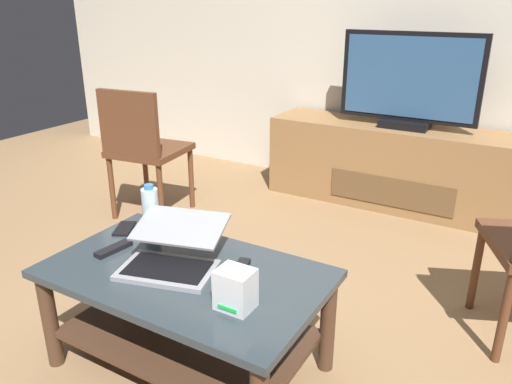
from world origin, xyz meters
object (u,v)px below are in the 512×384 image
tv_remote (239,270)px  soundbar_remote (114,249)px  media_cabinet (401,167)px  television (409,83)px  router_box (235,289)px  water_bottle_near (151,212)px  coffee_table (187,301)px  laptop (173,252)px  side_chair (142,146)px  cell_phone (124,228)px

tv_remote → soundbar_remote: 0.54m
media_cabinet → television: size_ratio=2.05×
router_box → tv_remote: (-0.11, 0.20, -0.06)m
television → router_box: television is taller
router_box → water_bottle_near: bearing=155.8°
coffee_table → tv_remote: (0.18, 0.09, 0.15)m
television → laptop: bearing=-98.4°
coffee_table → water_bottle_near: size_ratio=4.48×
laptop → tv_remote: size_ratio=2.72×
side_chair → router_box: (1.44, -1.14, 0.01)m
side_chair → tv_remote: size_ratio=5.45×
soundbar_remote → router_box: bearing=-0.4°
media_cabinet → water_bottle_near: bearing=-105.7°
laptop → tv_remote: 0.26m
television → tv_remote: (-0.06, -2.00, -0.42)m
router_box → cell_phone: bearing=161.2°
television → soundbar_remote: 2.23m
television → water_bottle_near: television is taller
coffee_table → media_cabinet: media_cabinet is taller
side_chair → media_cabinet: bearing=37.5°
water_bottle_near → laptop: bearing=-32.6°
side_chair → laptop: (1.09, -1.03, -0.01)m
side_chair → router_box: bearing=-38.4°
router_box → coffee_table: bearing=160.2°
cell_phone → tv_remote: (0.63, -0.06, 0.01)m
side_chair → tv_remote: side_chair is taller
media_cabinet → router_box: (0.04, -2.22, 0.22)m
coffee_table → router_box: bearing=-19.8°
laptop → soundbar_remote: size_ratio=2.72×
router_box → soundbar_remote: bearing=172.6°
television → side_chair: (-1.40, -1.05, -0.37)m
laptop → soundbar_remote: laptop is taller
water_bottle_near → tv_remote: (0.48, -0.07, -0.10)m
laptop → soundbar_remote: (-0.28, -0.03, -0.05)m
laptop → tv_remote: laptop is taller
media_cabinet → side_chair: (-1.40, -1.07, 0.21)m
coffee_table → water_bottle_near: water_bottle_near is taller
coffee_table → tv_remote: tv_remote is taller
media_cabinet → side_chair: bearing=-142.5°
laptop → soundbar_remote: 0.29m
media_cabinet → laptop: size_ratio=4.28×
side_chair → router_box: 1.84m
television → soundbar_remote: television is taller
media_cabinet → television: television is taller
media_cabinet → router_box: bearing=-88.8°
side_chair → tv_remote: (1.33, -0.95, -0.05)m
router_box → tv_remote: size_ratio=0.86×
coffee_table → side_chair: bearing=137.9°
television → media_cabinet: bearing=90.0°
side_chair → soundbar_remote: bearing=-52.7°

